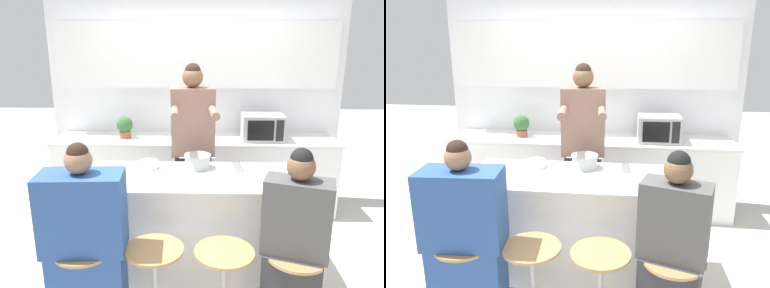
# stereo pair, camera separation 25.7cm
# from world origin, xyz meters

# --- Properties ---
(ground_plane) EXTENTS (16.00, 16.00, 0.00)m
(ground_plane) POSITION_xyz_m (0.00, 0.00, 0.00)
(ground_plane) COLOR beige
(wall_back) EXTENTS (3.53, 0.22, 2.70)m
(wall_back) POSITION_xyz_m (0.00, 1.65, 1.54)
(wall_back) COLOR white
(wall_back) RESTS_ON ground_plane
(back_counter) EXTENTS (3.28, 0.62, 0.88)m
(back_counter) POSITION_xyz_m (0.00, 1.36, 0.44)
(back_counter) COLOR white
(back_counter) RESTS_ON ground_plane
(kitchen_island) EXTENTS (1.78, 0.72, 0.93)m
(kitchen_island) POSITION_xyz_m (0.00, 0.00, 0.47)
(kitchen_island) COLOR black
(kitchen_island) RESTS_ON ground_plane
(bar_stool_leftmost) EXTENTS (0.41, 0.41, 0.65)m
(bar_stool_leftmost) POSITION_xyz_m (-0.71, -0.67, 0.38)
(bar_stool_leftmost) COLOR tan
(bar_stool_leftmost) RESTS_ON ground_plane
(bar_stool_center_left) EXTENTS (0.41, 0.41, 0.65)m
(bar_stool_center_left) POSITION_xyz_m (-0.24, -0.65, 0.38)
(bar_stool_center_left) COLOR tan
(bar_stool_center_left) RESTS_ON ground_plane
(bar_stool_center_right) EXTENTS (0.41, 0.41, 0.65)m
(bar_stool_center_right) POSITION_xyz_m (0.24, -0.67, 0.38)
(bar_stool_center_right) COLOR tan
(bar_stool_center_right) RESTS_ON ground_plane
(person_cooking) EXTENTS (0.45, 0.60, 1.80)m
(person_cooking) POSITION_xyz_m (-0.01, 0.55, 0.90)
(person_cooking) COLOR #383842
(person_cooking) RESTS_ON ground_plane
(person_wrapped_blanket) EXTENTS (0.56, 0.32, 1.39)m
(person_wrapped_blanket) POSITION_xyz_m (-0.69, -0.67, 0.65)
(person_wrapped_blanket) COLOR #2D5193
(person_wrapped_blanket) RESTS_ON ground_plane
(person_seated_near) EXTENTS (0.48, 0.37, 1.37)m
(person_seated_near) POSITION_xyz_m (0.70, -0.67, 0.62)
(person_seated_near) COLOR #333338
(person_seated_near) RESTS_ON ground_plane
(cooking_pot) EXTENTS (0.32, 0.23, 0.12)m
(cooking_pot) POSITION_xyz_m (0.04, 0.19, 0.99)
(cooking_pot) COLOR #B7BABC
(cooking_pot) RESTS_ON kitchen_island
(fruit_bowl) EXTENTS (0.18, 0.18, 0.06)m
(fruit_bowl) POSITION_xyz_m (-0.39, 0.17, 0.96)
(fruit_bowl) COLOR white
(fruit_bowl) RESTS_ON kitchen_island
(coffee_cup_near) EXTENTS (0.11, 0.08, 0.08)m
(coffee_cup_near) POSITION_xyz_m (0.66, -0.14, 0.96)
(coffee_cup_near) COLOR #DB4C51
(coffee_cup_near) RESTS_ON kitchen_island
(microwave) EXTENTS (0.47, 0.35, 0.30)m
(microwave) POSITION_xyz_m (0.77, 1.32, 1.03)
(microwave) COLOR #B2B5B7
(microwave) RESTS_ON back_counter
(potted_plant) EXTENTS (0.19, 0.19, 0.26)m
(potted_plant) POSITION_xyz_m (-0.83, 1.36, 1.02)
(potted_plant) COLOR #93563D
(potted_plant) RESTS_ON back_counter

